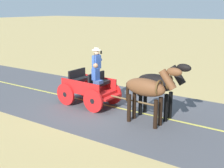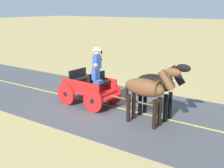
{
  "view_description": "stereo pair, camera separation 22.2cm",
  "coord_description": "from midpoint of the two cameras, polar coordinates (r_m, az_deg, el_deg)",
  "views": [
    {
      "loc": [
        9.55,
        6.79,
        4.1
      ],
      "look_at": [
        0.29,
        0.7,
        1.1
      ],
      "focal_mm": 45.37,
      "sensor_mm": 36.0,
      "label": 1
    },
    {
      "loc": [
        9.43,
        6.97,
        4.1
      ],
      "look_at": [
        0.29,
        0.7,
        1.1
      ],
      "focal_mm": 45.37,
      "sensor_mm": 36.0,
      "label": 2
    }
  ],
  "objects": [
    {
      "name": "horse_near_side",
      "position": [
        10.74,
        8.79,
        -0.03
      ],
      "size": [
        0.65,
        2.13,
        2.21
      ],
      "color": "black",
      "rests_on": "ground"
    },
    {
      "name": "road_surface",
      "position": [
        12.42,
        -2.48,
        -4.14
      ],
      "size": [
        6.01,
        160.0,
        0.01
      ],
      "primitive_type": "cube",
      "color": "#4C4C51",
      "rests_on": "ground"
    },
    {
      "name": "ground_plane",
      "position": [
        12.42,
        -2.48,
        -4.15
      ],
      "size": [
        200.0,
        200.0,
        0.0
      ],
      "primitive_type": "plane",
      "color": "tan"
    },
    {
      "name": "horse_off_side",
      "position": [
        10.04,
        6.63,
        -1.01
      ],
      "size": [
        0.63,
        2.13,
        2.21
      ],
      "color": "brown",
      "rests_on": "ground"
    },
    {
      "name": "horse_drawn_carriage",
      "position": [
        12.2,
        -4.91,
        -0.54
      ],
      "size": [
        1.52,
        4.51,
        2.5
      ],
      "color": "red",
      "rests_on": "ground"
    },
    {
      "name": "traffic_cone",
      "position": [
        16.82,
        -7.88,
        1.77
      ],
      "size": [
        0.32,
        0.32,
        0.5
      ],
      "primitive_type": "cone",
      "color": "orange",
      "rests_on": "ground"
    },
    {
      "name": "road_centre_stripe",
      "position": [
        12.42,
        -2.48,
        -4.11
      ],
      "size": [
        0.12,
        160.0,
        0.0
      ],
      "primitive_type": "cube",
      "color": "#DBCC4C",
      "rests_on": "road_surface"
    }
  ]
}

